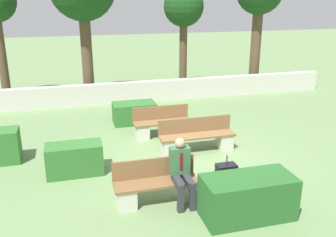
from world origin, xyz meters
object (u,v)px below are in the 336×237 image
bench_left_side (162,125)px  person_seated_man (181,169)px  bench_right_side (197,138)px  tree_center_right (184,10)px  bench_front (156,187)px  suitcase (226,179)px

bench_left_side → person_seated_man: bearing=-92.2°
bench_right_side → tree_center_right: (1.61, 6.40, 2.97)m
bench_front → bench_right_side: same height
bench_front → person_seated_man: bearing=-16.3°
bench_front → suitcase: 1.44m
bench_front → tree_center_right: bearing=69.4°
tree_center_right → bench_right_side: bearing=-104.1°
person_seated_man → tree_center_right: bearing=72.5°
bench_left_side → person_seated_man: person_seated_man is taller
bench_front → bench_right_side: (1.62, 2.21, 0.01)m
bench_left_side → suitcase: size_ratio=1.92×
bench_left_side → bench_right_side: bearing=-57.7°
bench_left_side → tree_center_right: 6.34m
bench_right_side → suitcase: 2.29m
bench_front → person_seated_man: size_ratio=1.26×
bench_right_side → suitcase: (-0.18, -2.29, -0.00)m
tree_center_right → bench_left_side: bearing=-113.4°
person_seated_man → bench_left_side: bearing=81.5°
bench_front → bench_right_side: size_ratio=0.83×
suitcase → bench_left_side: bearing=97.0°
bench_left_side → tree_center_right: tree_center_right is taller
bench_left_side → person_seated_man: 3.67m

